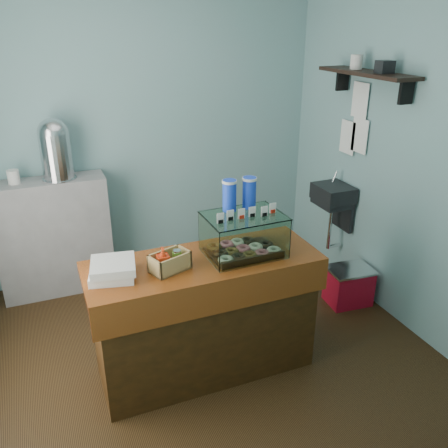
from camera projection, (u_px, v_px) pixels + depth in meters
name	position (u px, v px, depth m)	size (l,w,h in m)	color
ground	(195.00, 347.00, 3.77)	(3.50, 3.50, 0.00)	black
room_shell	(192.00, 134.00, 3.11)	(3.54, 3.04, 2.82)	#74AAA9
counter	(205.00, 315.00, 3.37)	(1.60, 0.60, 0.90)	#42240C
back_shelf	(54.00, 237.00, 4.36)	(1.00, 0.32, 1.10)	#939496
display_case	(242.00, 230.00, 3.25)	(0.53, 0.40, 0.51)	black
condiment_crate	(169.00, 262.00, 3.05)	(0.29, 0.23, 0.18)	tan
pastry_boxes	(113.00, 269.00, 2.97)	(0.33, 0.33, 0.11)	silver
coffee_urn	(55.00, 148.00, 4.07)	(0.29, 0.29, 0.54)	silver
red_cooler	(349.00, 285.00, 4.30)	(0.42, 0.33, 0.35)	red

